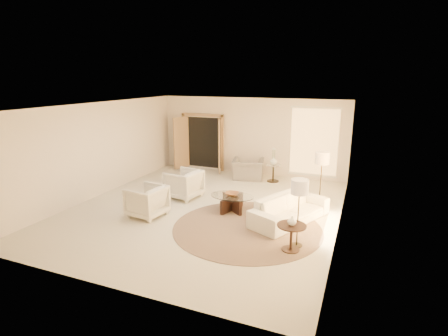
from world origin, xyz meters
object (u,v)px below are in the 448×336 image
at_px(sofa, 290,209).
at_px(floor_lamp_near, 322,161).
at_px(armchair_right, 147,200).
at_px(floor_lamp_far, 300,190).
at_px(coffee_table, 232,201).
at_px(armchair_left, 184,183).
at_px(side_table, 273,171).
at_px(end_table, 291,233).
at_px(accent_chair, 248,166).
at_px(bowl, 232,194).
at_px(side_vase, 274,161).
at_px(end_vase, 292,221).

relative_size(sofa, floor_lamp_near, 1.42).
height_order(armchair_right, floor_lamp_near, floor_lamp_near).
relative_size(sofa, floor_lamp_far, 1.52).
bearing_deg(coffee_table, armchair_left, 164.30).
bearing_deg(side_table, armchair_left, -128.25).
relative_size(end_table, floor_lamp_near, 0.38).
relative_size(armchair_left, floor_lamp_far, 0.62).
relative_size(accent_chair, floor_lamp_near, 0.68).
bearing_deg(armchair_left, coffee_table, 84.17).
height_order(armchair_left, end_table, armchair_left).
distance_m(armchair_right, bowl, 2.24).
bearing_deg(bowl, floor_lamp_near, 27.06).
relative_size(armchair_left, bowl, 2.54).
bearing_deg(bowl, side_vase, 83.65).
height_order(sofa, floor_lamp_far, floor_lamp_far).
relative_size(coffee_table, floor_lamp_near, 0.93).
distance_m(sofa, armchair_right, 3.67).
bearing_deg(armchair_left, end_table, 69.86).
distance_m(end_vase, side_vase, 4.99).
relative_size(accent_chair, side_table, 1.76).
xyz_separation_m(end_table, end_vase, (-0.00, 0.00, 0.27)).
bearing_deg(side_table, armchair_right, -118.05).
bearing_deg(floor_lamp_far, bowl, 145.39).
relative_size(armchair_right, side_table, 1.44).
distance_m(accent_chair, floor_lamp_far, 5.24).
relative_size(end_table, end_vase, 3.15).
relative_size(end_table, side_table, 0.98).
bearing_deg(accent_chair, coffee_table, 87.14).
relative_size(armchair_left, armchair_right, 1.04).
bearing_deg(side_vase, armchair_left, -128.25).
distance_m(end_table, end_vase, 0.27).
relative_size(armchair_left, floor_lamp_near, 0.58).
distance_m(sofa, coffee_table, 1.60).
height_order(sofa, end_vase, end_vase).
relative_size(sofa, accent_chair, 2.09).
bearing_deg(armchair_right, bowl, 128.41).
relative_size(accent_chair, end_table, 1.79).
distance_m(armchair_left, coffee_table, 1.80).
bearing_deg(coffee_table, armchair_right, -149.13).
bearing_deg(side_table, side_vase, -90.00).
height_order(sofa, side_vase, side_vase).
relative_size(end_table, floor_lamp_far, 0.41).
height_order(armchair_left, end_vase, armchair_left).
xyz_separation_m(end_vase, side_vase, (-1.58, 4.73, 0.08)).
xyz_separation_m(armchair_left, floor_lamp_far, (3.73, -1.87, 0.80)).
bearing_deg(end_table, side_table, 108.50).
xyz_separation_m(end_table, floor_lamp_far, (0.08, 0.24, 0.87)).
xyz_separation_m(sofa, side_vase, (-1.25, 3.23, 0.41)).
height_order(accent_chair, bowl, accent_chair).
height_order(end_vase, side_vase, side_vase).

